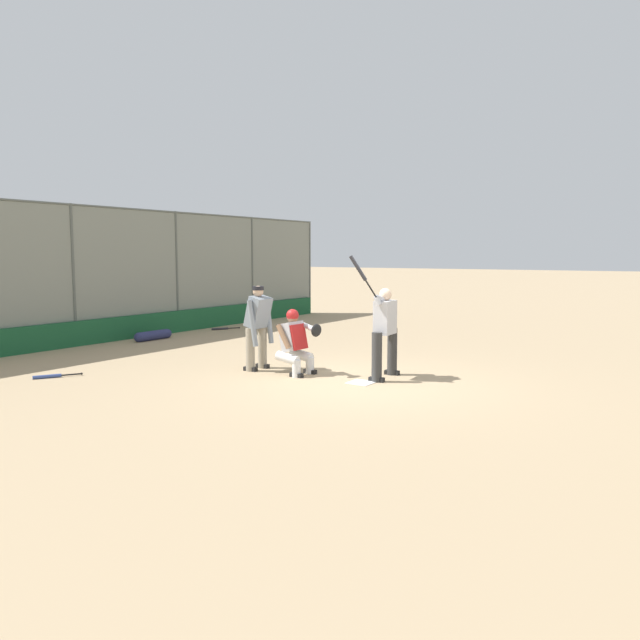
{
  "coord_description": "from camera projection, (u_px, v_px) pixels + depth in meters",
  "views": [
    {
      "loc": [
        9.5,
        5.39,
        2.29
      ],
      "look_at": [
        -0.18,
        -1.0,
        1.05
      ],
      "focal_mm": 35.0,
      "sensor_mm": 36.0,
      "label": 1
    }
  ],
  "objects": [
    {
      "name": "backstop_fence",
      "position": [
        73.0,
        272.0,
        15.37
      ],
      "size": [
        20.76,
        0.08,
        3.51
      ],
      "color": "#515651",
      "rests_on": "ground_plane"
    },
    {
      "name": "spare_bat_near_backstop",
      "position": [
        222.0,
        329.0,
        18.81
      ],
      "size": [
        0.81,
        0.47,
        0.07
      ],
      "rotation": [
        0.0,
        0.0,
        5.78
      ],
      "color": "black",
      "rests_on": "ground_plane"
    },
    {
      "name": "padding_wall",
      "position": [
        78.0,
        334.0,
        15.48
      ],
      "size": [
        20.27,
        0.18,
        0.62
      ],
      "primitive_type": "cube",
      "color": "#19512D",
      "rests_on": "ground_plane"
    },
    {
      "name": "ground_plane",
      "position": [
        361.0,
        383.0,
        11.08
      ],
      "size": [
        160.0,
        160.0,
        0.0
      ],
      "primitive_type": "plane",
      "color": "tan"
    },
    {
      "name": "home_plate_marker",
      "position": [
        361.0,
        382.0,
        11.08
      ],
      "size": [
        0.43,
        0.43,
        0.01
      ],
      "primitive_type": "cube",
      "color": "white",
      "rests_on": "ground_plane"
    },
    {
      "name": "equipment_bag_dugout_side",
      "position": [
        153.0,
        335.0,
        16.56
      ],
      "size": [
        1.23,
        0.25,
        0.25
      ],
      "color": "navy",
      "rests_on": "ground_plane"
    },
    {
      "name": "spare_bat_by_padding",
      "position": [
        51.0,
        376.0,
        11.51
      ],
      "size": [
        0.77,
        0.47,
        0.07
      ],
      "rotation": [
        0.0,
        0.0,
        5.77
      ],
      "color": "black",
      "rests_on": "ground_plane"
    },
    {
      "name": "umpire_home",
      "position": [
        258.0,
        325.0,
        12.25
      ],
      "size": [
        0.68,
        0.41,
        1.66
      ],
      "rotation": [
        0.0,
        0.0,
        0.03
      ],
      "color": "gray",
      "rests_on": "ground_plane"
    },
    {
      "name": "batter_at_plate",
      "position": [
        385.0,
        329.0,
        11.4
      ],
      "size": [
        1.11,
        0.61,
        2.27
      ],
      "rotation": [
        0.0,
        0.0,
        0.09
      ],
      "color": "#333333",
      "rests_on": "ground_plane"
    },
    {
      "name": "bleachers_beyond",
      "position": [
        45.0,
        313.0,
        17.92
      ],
      "size": [
        14.48,
        3.05,
        1.8
      ],
      "color": "slate",
      "rests_on": "ground_plane"
    },
    {
      "name": "catcher_behind_plate",
      "position": [
        296.0,
        341.0,
        11.79
      ],
      "size": [
        0.66,
        0.77,
        1.25
      ],
      "rotation": [
        0.0,
        0.0,
        -0.03
      ],
      "color": "silver",
      "rests_on": "ground_plane"
    },
    {
      "name": "spare_bat_third_base_side",
      "position": [
        288.0,
        327.0,
        19.29
      ],
      "size": [
        0.22,
        0.81,
        0.07
      ],
      "rotation": [
        0.0,
        0.0,
        1.37
      ],
      "color": "black",
      "rests_on": "ground_plane"
    }
  ]
}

